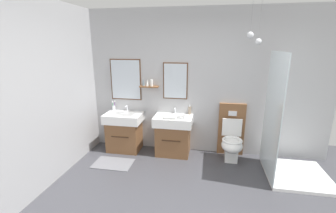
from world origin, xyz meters
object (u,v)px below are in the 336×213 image
toothbrush_cup (114,108)px  shower_tray (287,152)px  vanity_sink_left (124,131)px  vanity_sink_right (173,134)px  soap_dispenser (190,110)px  toilet (231,139)px  folded_hand_towel (170,117)px

toothbrush_cup → shower_tray: size_ratio=0.10×
vanity_sink_left → vanity_sink_right: (0.98, 0.00, 0.00)m
vanity_sink_right → toothbrush_cup: 1.33m
shower_tray → soap_dispenser: bearing=158.4°
toilet → shower_tray: shower_tray is taller
soap_dispenser → folded_hand_towel: soap_dispenser is taller
shower_tray → folded_hand_towel: bearing=171.3°
toilet → folded_hand_towel: (-1.12, -0.17, 0.40)m
vanity_sink_left → toothbrush_cup: 0.53m
vanity_sink_left → shower_tray: shower_tray is taller
vanity_sink_right → toothbrush_cup: size_ratio=3.72×
soap_dispenser → shower_tray: 1.78m
toothbrush_cup → folded_hand_towel: toothbrush_cup is taller
vanity_sink_right → folded_hand_towel: size_ratio=3.42×
soap_dispenser → vanity_sink_left: bearing=-171.6°
soap_dispenser → toothbrush_cup: bearing=-179.6°
vanity_sink_right → toilet: bearing=0.8°
vanity_sink_right → soap_dispenser: (0.28, 0.19, 0.44)m
toilet → soap_dispenser: toilet is taller
vanity_sink_left → vanity_sink_right: size_ratio=1.00×
toothbrush_cup → soap_dispenser: size_ratio=1.10×
toilet → shower_tray: size_ratio=0.51×
toilet → folded_hand_towel: 1.20m
folded_hand_towel → shower_tray: shower_tray is taller
toothbrush_cup → vanity_sink_left: bearing=-32.6°
vanity_sink_left → toothbrush_cup: size_ratio=3.72×
vanity_sink_right → vanity_sink_left: bearing=180.0°
soap_dispenser → folded_hand_towel: bearing=-133.7°
vanity_sink_left → shower_tray: (2.87, -0.45, 0.01)m
toilet → soap_dispenser: 0.93m
vanity_sink_left → shower_tray: 2.90m
toothbrush_cup → folded_hand_towel: bearing=-15.2°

